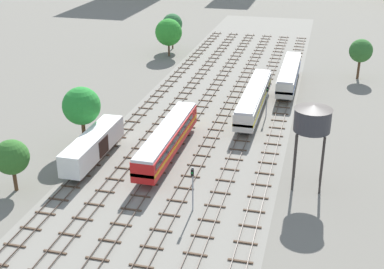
% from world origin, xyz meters
% --- Properties ---
extents(ground_plane, '(480.00, 480.00, 0.00)m').
position_xyz_m(ground_plane, '(0.00, 56.00, 0.00)').
color(ground_plane, slate).
extents(ballast_bed, '(25.72, 176.00, 0.01)m').
position_xyz_m(ballast_bed, '(0.00, 56.00, 0.00)').
color(ballast_bed, gray).
rests_on(ballast_bed, ground).
extents(track_far_left, '(2.40, 126.00, 0.29)m').
position_xyz_m(track_far_left, '(-10.86, 57.00, 0.14)').
color(track_far_left, '#47382D').
rests_on(track_far_left, ground).
extents(track_left, '(2.40, 126.00, 0.29)m').
position_xyz_m(track_left, '(-6.52, 57.00, 0.14)').
color(track_left, '#47382D').
rests_on(track_left, ground).
extents(track_centre_left, '(2.40, 126.00, 0.29)m').
position_xyz_m(track_centre_left, '(-2.17, 57.00, 0.14)').
color(track_centre_left, '#47382D').
rests_on(track_centre_left, ground).
extents(track_centre, '(2.40, 126.00, 0.29)m').
position_xyz_m(track_centre, '(2.17, 57.00, 0.14)').
color(track_centre, '#47382D').
rests_on(track_centre, ground).
extents(track_centre_right, '(2.40, 126.00, 0.29)m').
position_xyz_m(track_centre_right, '(6.52, 57.00, 0.14)').
color(track_centre_right, '#47382D').
rests_on(track_centre_right, ground).
extents(track_right, '(2.40, 126.00, 0.29)m').
position_xyz_m(track_right, '(10.86, 57.00, 0.14)').
color(track_right, '#47382D').
rests_on(track_right, ground).
extents(freight_boxcar_far_left_nearest, '(2.87, 14.00, 3.60)m').
position_xyz_m(freight_boxcar_far_left_nearest, '(-10.85, 41.35, 2.45)').
color(freight_boxcar_far_left_nearest, white).
rests_on(freight_boxcar_far_left_nearest, ground).
extents(diesel_railcar_centre_left_near, '(2.96, 20.50, 3.80)m').
position_xyz_m(diesel_railcar_centre_left_near, '(-2.17, 45.32, 2.60)').
color(diesel_railcar_centre_left_near, red).
rests_on(diesel_railcar_centre_left_near, ground).
extents(passenger_coach_centre_right_mid, '(2.96, 22.00, 3.80)m').
position_xyz_m(passenger_coach_centre_right_mid, '(6.52, 63.91, 2.61)').
color(passenger_coach_centre_right_mid, beige).
rests_on(passenger_coach_centre_right_mid, ground).
extents(diesel_railcar_right_midfar, '(2.96, 20.50, 3.80)m').
position_xyz_m(diesel_railcar_right_midfar, '(10.86, 78.41, 2.60)').
color(diesel_railcar_right_midfar, beige).
rests_on(diesel_railcar_right_midfar, ground).
extents(water_tower, '(4.35, 4.35, 10.16)m').
position_xyz_m(water_tower, '(16.00, 41.88, 8.47)').
color(water_tower, '#2D2826').
rests_on(water_tower, ground).
extents(signal_post_nearest, '(0.28, 0.47, 5.25)m').
position_xyz_m(signal_post_nearest, '(4.34, 33.05, 3.34)').
color(signal_post_nearest, gray).
rests_on(signal_post_nearest, ground).
extents(signal_post_near, '(0.28, 0.47, 5.07)m').
position_xyz_m(signal_post_near, '(8.69, 62.80, 3.24)').
color(signal_post_near, gray).
rests_on(signal_post_near, ground).
extents(lineside_tree_0, '(5.86, 5.86, 8.27)m').
position_xyz_m(lineside_tree_0, '(-16.55, 93.92, 5.33)').
color(lineside_tree_0, '#4C331E').
rests_on(lineside_tree_0, ground).
extents(lineside_tree_1, '(5.13, 5.13, 8.56)m').
position_xyz_m(lineside_tree_1, '(-14.10, 45.40, 5.96)').
color(lineside_tree_1, '#4C331E').
rests_on(lineside_tree_1, ground).
extents(lineside_tree_2, '(4.59, 4.59, 8.11)m').
position_xyz_m(lineside_tree_2, '(-17.63, 100.54, 5.80)').
color(lineside_tree_2, '#4C331E').
rests_on(lineside_tree_2, ground).
extents(lineside_tree_3, '(4.05, 4.05, 6.31)m').
position_xyz_m(lineside_tree_3, '(-16.67, 32.32, 4.26)').
color(lineside_tree_3, '#4C331E').
rests_on(lineside_tree_3, ground).
extents(lineside_tree_4, '(4.38, 4.38, 7.67)m').
position_xyz_m(lineside_tree_4, '(23.32, 87.10, 5.44)').
color(lineside_tree_4, '#4C331E').
rests_on(lineside_tree_4, ground).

